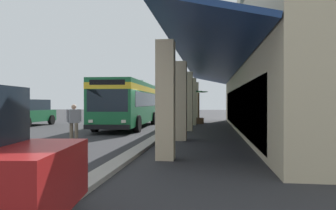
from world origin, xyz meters
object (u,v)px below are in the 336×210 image
Objects in this scene: pedestrian at (74,121)px; transit_bus at (129,101)px; parked_suv_green at (28,112)px; potted_palm at (198,114)px.

transit_bus is at bearing 176.50° from pedestrian.
parked_suv_green reaches higher than pedestrian.
pedestrian is (8.16, -0.50, -0.92)m from transit_bus.
pedestrian is (8.54, 7.35, -0.09)m from parked_suv_green.
parked_suv_green is 1.75× the size of potted_palm.
transit_bus is 2.32× the size of parked_suv_green.
parked_suv_green is 13.24m from potted_palm.
parked_suv_green is at bearing -70.76° from potted_palm.
pedestrian is 13.89m from potted_palm.
potted_palm reaches higher than pedestrian.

